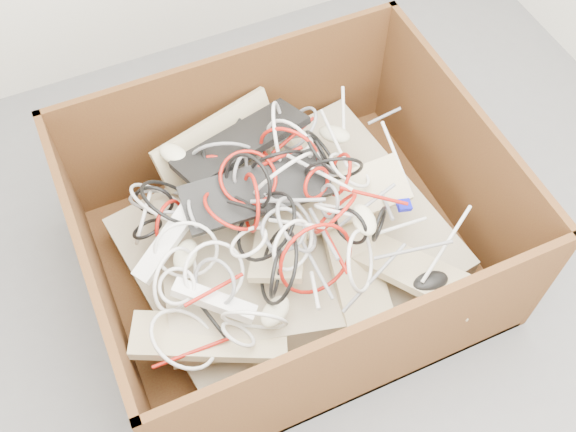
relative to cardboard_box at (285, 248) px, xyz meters
name	(u,v)px	position (x,y,z in m)	size (l,w,h in m)	color
ground	(346,309)	(0.13, -0.24, -0.14)	(3.00, 3.00, 0.00)	#59595C
room_shell	(392,31)	(0.13, -0.24, 1.11)	(3.04, 3.04, 2.50)	beige
cardboard_box	(285,248)	(0.00, 0.00, 0.00)	(1.29, 1.08, 0.59)	#432010
keyboard_pile	(285,217)	(0.01, 0.03, 0.15)	(1.11, 1.05, 0.34)	tan
mice_scatter	(293,223)	(0.01, -0.04, 0.21)	(0.79, 0.82, 0.21)	beige
power_strip_left	(170,238)	(-0.37, 0.05, 0.23)	(0.31, 0.06, 0.04)	white
power_strip_right	(214,301)	(-0.32, -0.19, 0.20)	(0.26, 0.05, 0.04)	white
vga_plug	(404,205)	(0.37, -0.12, 0.20)	(0.04, 0.04, 0.02)	#0C0FBC
cable_tangle	(259,209)	(-0.08, 0.02, 0.26)	(1.17, 0.83, 0.40)	gray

